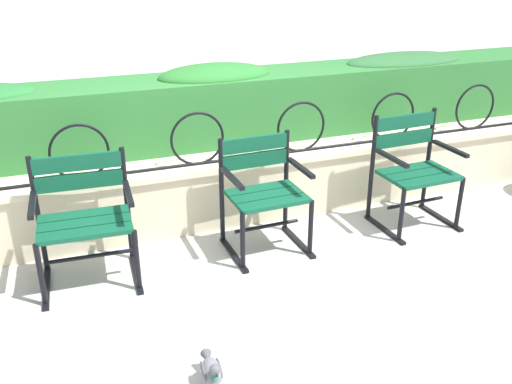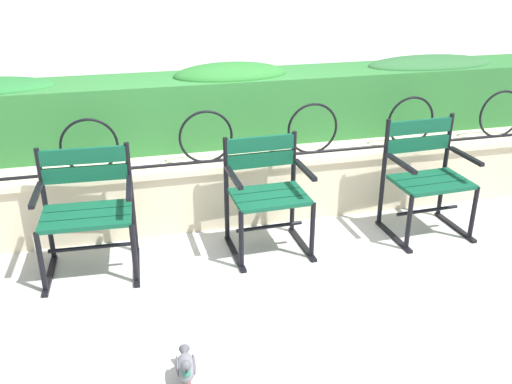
% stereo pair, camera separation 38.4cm
% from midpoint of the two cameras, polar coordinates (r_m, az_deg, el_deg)
% --- Properties ---
extents(ground_plane, '(60.00, 60.00, 0.00)m').
position_cam_midpoint_polar(ground_plane, '(4.03, -2.38, -7.64)').
color(ground_plane, '#B7B5AF').
extents(stone_wall, '(7.08, 0.41, 0.54)m').
position_cam_midpoint_polar(stone_wall, '(4.59, -5.57, 0.26)').
color(stone_wall, beige).
rests_on(stone_wall, ground).
extents(iron_arch_fence, '(6.55, 0.02, 0.42)m').
position_cam_midpoint_polar(iron_arch_fence, '(4.32, -8.10, 5.01)').
color(iron_arch_fence, black).
rests_on(iron_arch_fence, stone_wall).
extents(hedge_row, '(6.94, 0.59, 0.65)m').
position_cam_midpoint_polar(hedge_row, '(4.84, -7.16, 8.66)').
color(hedge_row, '#2D7033').
rests_on(hedge_row, stone_wall).
extents(park_chair_left, '(0.65, 0.55, 0.85)m').
position_cam_midpoint_polar(park_chair_left, '(3.92, -19.75, -2.35)').
color(park_chair_left, '#0F4C33').
rests_on(park_chair_left, ground).
extents(park_chair_centre, '(0.58, 0.54, 0.83)m').
position_cam_midpoint_polar(park_chair_centre, '(4.10, -1.97, 0.11)').
color(park_chair_centre, '#0F4C33').
rests_on(park_chair_centre, ground).
extents(park_chair_right, '(0.62, 0.54, 0.89)m').
position_cam_midpoint_polar(park_chair_right, '(4.59, 13.36, 2.34)').
color(park_chair_right, '#0F4C33').
rests_on(park_chair_right, ground).
extents(pigeon_near_chairs, '(0.12, 0.29, 0.22)m').
position_cam_midpoint_polar(pigeon_near_chairs, '(3.03, -8.33, -17.54)').
color(pigeon_near_chairs, slate).
rests_on(pigeon_near_chairs, ground).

